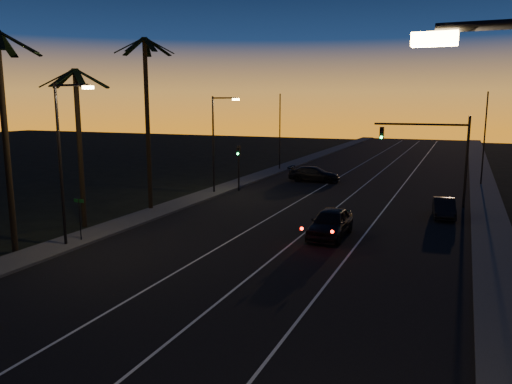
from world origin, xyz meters
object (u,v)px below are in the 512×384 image
at_px(signal_mast, 435,144).
at_px(right_car, 444,208).
at_px(lead_car, 330,223).
at_px(cross_car, 314,174).

xyz_separation_m(signal_mast, right_car, (1.10, -4.12, -4.11)).
bearing_deg(right_car, signal_mast, 104.90).
relative_size(lead_car, right_car, 1.35).
distance_m(lead_car, cross_car, 21.44).
bearing_deg(signal_mast, lead_car, -111.98).
height_order(lead_car, cross_car, lead_car).
bearing_deg(lead_car, cross_car, 108.69).
bearing_deg(signal_mast, cross_car, 145.93).
bearing_deg(cross_car, lead_car, -71.31).
distance_m(signal_mast, cross_car, 14.84).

